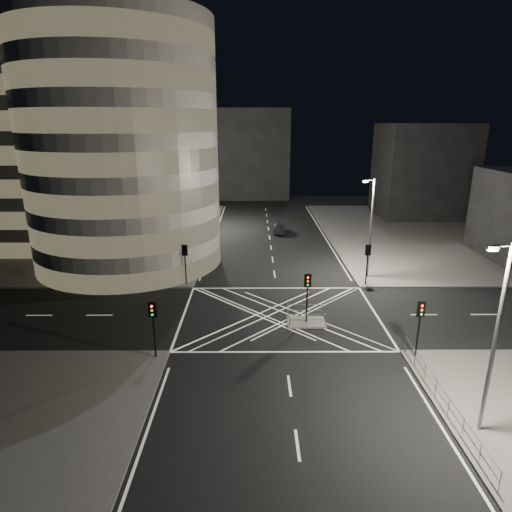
{
  "coord_description": "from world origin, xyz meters",
  "views": [
    {
      "loc": [
        -2.13,
        -32.4,
        15.29
      ],
      "look_at": [
        -1.96,
        6.84,
        3.0
      ],
      "focal_mm": 30.0,
      "sensor_mm": 36.0,
      "label": 1
    }
  ],
  "objects_px": {
    "traffic_signal_nl": "(153,319)",
    "street_lamp_left_far": "(204,192)",
    "traffic_signal_fl": "(185,257)",
    "street_lamp_right_near": "(495,335)",
    "traffic_signal_fr": "(368,257)",
    "central_island": "(306,322)",
    "street_lamp_left_near": "(185,219)",
    "street_lamp_right_far": "(370,225)",
    "sedan": "(279,228)",
    "traffic_signal_island": "(307,289)",
    "traffic_signal_nr": "(420,319)"
  },
  "relations": [
    {
      "from": "traffic_signal_nl",
      "to": "sedan",
      "type": "distance_m",
      "value": 35.75
    },
    {
      "from": "street_lamp_left_near",
      "to": "street_lamp_right_near",
      "type": "relative_size",
      "value": 1.0
    },
    {
      "from": "traffic_signal_island",
      "to": "traffic_signal_nr",
      "type": "bearing_deg",
      "value": -37.93
    },
    {
      "from": "traffic_signal_fr",
      "to": "sedan",
      "type": "xyz_separation_m",
      "value": [
        -7.3,
        20.56,
        -2.19
      ]
    },
    {
      "from": "traffic_signal_island",
      "to": "sedan",
      "type": "distance_m",
      "value": 28.95
    },
    {
      "from": "street_lamp_left_near",
      "to": "street_lamp_left_far",
      "type": "relative_size",
      "value": 1.0
    },
    {
      "from": "street_lamp_left_near",
      "to": "sedan",
      "type": "distance_m",
      "value": 19.46
    },
    {
      "from": "street_lamp_right_far",
      "to": "sedan",
      "type": "distance_m",
      "value": 20.58
    },
    {
      "from": "traffic_signal_nl",
      "to": "street_lamp_left_far",
      "type": "xyz_separation_m",
      "value": [
        -0.64,
        36.8,
        2.63
      ]
    },
    {
      "from": "traffic_signal_nr",
      "to": "street_lamp_right_far",
      "type": "distance_m",
      "value": 16.03
    },
    {
      "from": "street_lamp_left_near",
      "to": "street_lamp_left_far",
      "type": "height_order",
      "value": "same"
    },
    {
      "from": "traffic_signal_nr",
      "to": "sedan",
      "type": "height_order",
      "value": "traffic_signal_nr"
    },
    {
      "from": "sedan",
      "to": "traffic_signal_fr",
      "type": "bearing_deg",
      "value": 112.88
    },
    {
      "from": "traffic_signal_fr",
      "to": "street_lamp_left_near",
      "type": "bearing_deg",
      "value": 164.08
    },
    {
      "from": "traffic_signal_fl",
      "to": "street_lamp_left_near",
      "type": "xyz_separation_m",
      "value": [
        -0.64,
        5.2,
        2.63
      ]
    },
    {
      "from": "traffic_signal_fl",
      "to": "street_lamp_left_far",
      "type": "distance_m",
      "value": 23.36
    },
    {
      "from": "street_lamp_left_near",
      "to": "street_lamp_right_far",
      "type": "relative_size",
      "value": 1.0
    },
    {
      "from": "traffic_signal_fl",
      "to": "street_lamp_left_far",
      "type": "bearing_deg",
      "value": 91.57
    },
    {
      "from": "street_lamp_right_near",
      "to": "street_lamp_left_far",
      "type": "bearing_deg",
      "value": 113.21
    },
    {
      "from": "traffic_signal_fl",
      "to": "traffic_signal_island",
      "type": "distance_m",
      "value": 13.62
    },
    {
      "from": "traffic_signal_nl",
      "to": "traffic_signal_island",
      "type": "bearing_deg",
      "value": 26.14
    },
    {
      "from": "traffic_signal_fl",
      "to": "street_lamp_left_near",
      "type": "bearing_deg",
      "value": 96.97
    },
    {
      "from": "traffic_signal_nl",
      "to": "traffic_signal_island",
      "type": "distance_m",
      "value": 12.03
    },
    {
      "from": "street_lamp_left_far",
      "to": "traffic_signal_fl",
      "type": "bearing_deg",
      "value": -88.43
    },
    {
      "from": "traffic_signal_island",
      "to": "street_lamp_right_near",
      "type": "height_order",
      "value": "street_lamp_right_near"
    },
    {
      "from": "traffic_signal_fl",
      "to": "traffic_signal_fr",
      "type": "relative_size",
      "value": 1.0
    },
    {
      "from": "traffic_signal_nl",
      "to": "traffic_signal_fr",
      "type": "xyz_separation_m",
      "value": [
        17.6,
        13.6,
        0.0
      ]
    },
    {
      "from": "traffic_signal_nl",
      "to": "sedan",
      "type": "relative_size",
      "value": 0.91
    },
    {
      "from": "street_lamp_right_near",
      "to": "traffic_signal_fl",
      "type": "bearing_deg",
      "value": 131.24
    },
    {
      "from": "traffic_signal_fr",
      "to": "traffic_signal_nr",
      "type": "xyz_separation_m",
      "value": [
        0.0,
        -13.6,
        0.0
      ]
    },
    {
      "from": "street_lamp_left_near",
      "to": "street_lamp_left_far",
      "type": "bearing_deg",
      "value": 90.0
    },
    {
      "from": "central_island",
      "to": "street_lamp_left_far",
      "type": "height_order",
      "value": "street_lamp_left_far"
    },
    {
      "from": "central_island",
      "to": "traffic_signal_fl",
      "type": "relative_size",
      "value": 0.75
    },
    {
      "from": "traffic_signal_fr",
      "to": "street_lamp_left_far",
      "type": "xyz_separation_m",
      "value": [
        -18.24,
        23.2,
        2.63
      ]
    },
    {
      "from": "traffic_signal_island",
      "to": "street_lamp_left_near",
      "type": "relative_size",
      "value": 0.4
    },
    {
      "from": "traffic_signal_island",
      "to": "street_lamp_right_far",
      "type": "bearing_deg",
      "value": 54.7
    },
    {
      "from": "traffic_signal_fl",
      "to": "sedan",
      "type": "relative_size",
      "value": 0.91
    },
    {
      "from": "traffic_signal_fr",
      "to": "street_lamp_right_near",
      "type": "relative_size",
      "value": 0.4
    },
    {
      "from": "traffic_signal_nr",
      "to": "traffic_signal_island",
      "type": "xyz_separation_m",
      "value": [
        -6.8,
        5.3,
        0.0
      ]
    },
    {
      "from": "traffic_signal_nl",
      "to": "traffic_signal_nr",
      "type": "relative_size",
      "value": 1.0
    },
    {
      "from": "traffic_signal_fl",
      "to": "traffic_signal_nl",
      "type": "relative_size",
      "value": 1.0
    },
    {
      "from": "street_lamp_left_near",
      "to": "street_lamp_left_far",
      "type": "distance_m",
      "value": 18.0
    },
    {
      "from": "traffic_signal_fl",
      "to": "street_lamp_left_near",
      "type": "distance_m",
      "value": 5.86
    },
    {
      "from": "traffic_signal_nr",
      "to": "sedan",
      "type": "relative_size",
      "value": 0.91
    },
    {
      "from": "central_island",
      "to": "traffic_signal_island",
      "type": "height_order",
      "value": "traffic_signal_island"
    },
    {
      "from": "traffic_signal_island",
      "to": "central_island",
      "type": "bearing_deg",
      "value": 0.0
    },
    {
      "from": "traffic_signal_fl",
      "to": "street_lamp_left_far",
      "type": "xyz_separation_m",
      "value": [
        -0.64,
        23.2,
        2.63
      ]
    },
    {
      "from": "central_island",
      "to": "street_lamp_left_near",
      "type": "height_order",
      "value": "street_lamp_left_near"
    },
    {
      "from": "street_lamp_right_near",
      "to": "street_lamp_left_near",
      "type": "bearing_deg",
      "value": 125.97
    },
    {
      "from": "traffic_signal_fr",
      "to": "street_lamp_left_far",
      "type": "distance_m",
      "value": 29.63
    }
  ]
}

